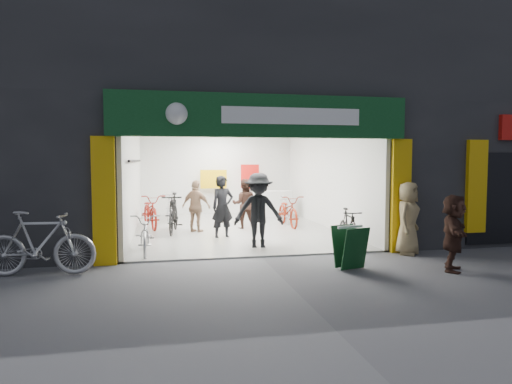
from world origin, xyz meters
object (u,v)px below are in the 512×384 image
object	(u,v)px
bike_right_front	(349,228)
sandwich_board	(350,246)
parked_bike	(40,243)
pedestrian_near	(408,218)
bike_left_front	(146,233)

from	to	relation	value
bike_right_front	sandwich_board	xyz separation A→B (m)	(-0.90, -2.18, -0.01)
parked_bike	sandwich_board	xyz separation A→B (m)	(5.77, -0.69, -0.15)
parked_bike	pedestrian_near	world-z (taller)	pedestrian_near
pedestrian_near	parked_bike	bearing A→B (deg)	139.77
pedestrian_near	sandwich_board	size ratio (longest dim) A/B	1.97
parked_bike	pedestrian_near	bearing A→B (deg)	-82.08
bike_left_front	bike_right_front	size ratio (longest dim) A/B	1.15
bike_left_front	parked_bike	distance (m)	2.48
sandwich_board	bike_right_front	bearing A→B (deg)	53.90
bike_left_front	bike_right_front	bearing A→B (deg)	-3.26
bike_left_front	bike_right_front	distance (m)	4.84
pedestrian_near	bike_left_front	bearing A→B (deg)	124.40
bike_left_front	sandwich_board	distance (m)	4.59
pedestrian_near	sandwich_board	world-z (taller)	pedestrian_near
bike_right_front	sandwich_board	world-z (taller)	bike_right_front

